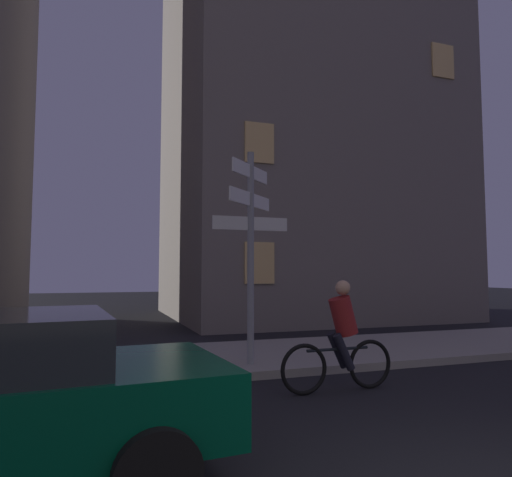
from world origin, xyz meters
name	(u,v)px	position (x,y,z in m)	size (l,w,h in m)	color
sidewalk_kerb	(247,357)	(0.00, 6.51, 0.07)	(40.00, 3.30, 0.14)	gray
signpost	(251,235)	(-0.27, 5.50, 2.39)	(1.39, 1.11, 3.74)	gray
cyclist	(341,339)	(0.56, 3.82, 0.75)	(1.82, 0.33, 1.61)	black
building_right_block	(300,107)	(5.01, 14.83, 8.55)	(10.15, 9.00, 17.11)	slate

